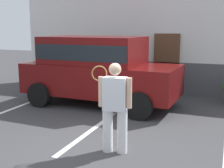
# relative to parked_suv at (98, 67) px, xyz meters

# --- Properties ---
(ground_plane) EXTENTS (40.00, 40.00, 0.00)m
(ground_plane) POSITION_rel_parked_suv_xyz_m (1.21, -3.10, -1.15)
(ground_plane) COLOR #38383A
(parking_stripe_0) EXTENTS (0.12, 4.40, 0.01)m
(parking_stripe_0) POSITION_rel_parked_suv_xyz_m (-2.08, -1.60, -1.14)
(parking_stripe_0) COLOR silver
(parking_stripe_0) RESTS_ON ground_plane
(parking_stripe_1) EXTENTS (0.12, 4.40, 0.01)m
(parking_stripe_1) POSITION_rel_parked_suv_xyz_m (0.83, -1.60, -1.14)
(parking_stripe_1) COLOR silver
(parking_stripe_1) RESTS_ON ground_plane
(house_frontage) EXTENTS (10.78, 0.40, 3.51)m
(house_frontage) POSITION_rel_parked_suv_xyz_m (1.22, 2.61, 0.51)
(house_frontage) COLOR white
(house_frontage) RESTS_ON ground_plane
(parked_suv) EXTENTS (4.68, 2.34, 2.05)m
(parked_suv) POSITION_rel_parked_suv_xyz_m (0.00, 0.00, 0.00)
(parked_suv) COLOR #590C0C
(parked_suv) RESTS_ON ground_plane
(tennis_player_man) EXTENTS (0.76, 0.31, 1.69)m
(tennis_player_man) POSITION_rel_parked_suv_xyz_m (1.75, -3.14, -0.26)
(tennis_player_man) COLOR white
(tennis_player_man) RESTS_ON ground_plane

